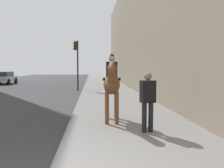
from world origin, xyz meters
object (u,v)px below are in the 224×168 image
mounted_horse_near (112,83)px  pedestrian_greeting (148,98)px  car_mid_lane (4,78)px  traffic_light_near_curb (77,58)px

mounted_horse_near → pedestrian_greeting: 1.70m
pedestrian_greeting → car_mid_lane: size_ratio=0.42×
mounted_horse_near → traffic_light_near_curb: size_ratio=0.56×
mounted_horse_near → car_mid_lane: size_ratio=0.57×
traffic_light_near_curb → mounted_horse_near: bearing=-170.8°
mounted_horse_near → traffic_light_near_curb: bearing=-166.6°
pedestrian_greeting → traffic_light_near_curb: (13.16, 2.81, 1.64)m
pedestrian_greeting → car_mid_lane: pedestrian_greeting is taller
pedestrian_greeting → traffic_light_near_curb: 13.55m
car_mid_lane → traffic_light_near_curb: bearing=-133.9°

